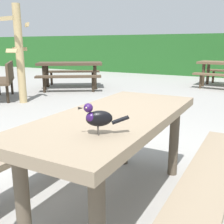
{
  "coord_description": "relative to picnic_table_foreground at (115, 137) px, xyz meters",
  "views": [
    {
      "loc": [
        1.05,
        -1.92,
        1.24
      ],
      "look_at": [
        0.29,
        -0.52,
        0.84
      ],
      "focal_mm": 43.76,
      "sensor_mm": 36.0,
      "label": 1
    }
  ],
  "objects": [
    {
      "name": "ground_plane",
      "position": [
        -0.14,
        0.18,
        -0.56
      ],
      "size": [
        60.0,
        60.0,
        0.0
      ],
      "primitive_type": "plane",
      "color": "gray"
    },
    {
      "name": "bird_grackle",
      "position": [
        0.15,
        -0.49,
        0.29
      ],
      "size": [
        0.24,
        0.19,
        0.18
      ],
      "color": "black",
      "rests_on": "picnic_table_foreground"
    },
    {
      "name": "picnic_table_foreground",
      "position": [
        0.0,
        0.0,
        0.0
      ],
      "size": [
        1.68,
        1.8,
        0.74
      ],
      "color": "#84725B",
      "rests_on": "ground"
    },
    {
      "name": "picnic_table_mid_left",
      "position": [
        -3.87,
        4.6,
        0.0
      ],
      "size": [
        2.35,
        2.34,
        0.74
      ],
      "color": "#473828",
      "rests_on": "ground"
    },
    {
      "name": "stalk_post_left_side",
      "position": [
        -3.57,
        2.47,
        0.49
      ],
      "size": [
        0.5,
        0.54,
        2.04
      ],
      "color": "tan",
      "rests_on": "ground"
    },
    {
      "name": "park_bench_side",
      "position": [
        -4.25,
        2.63,
        -0.07
      ],
      "size": [
        1.28,
        1.32,
        0.84
      ],
      "color": "#473828",
      "rests_on": "ground"
    }
  ]
}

